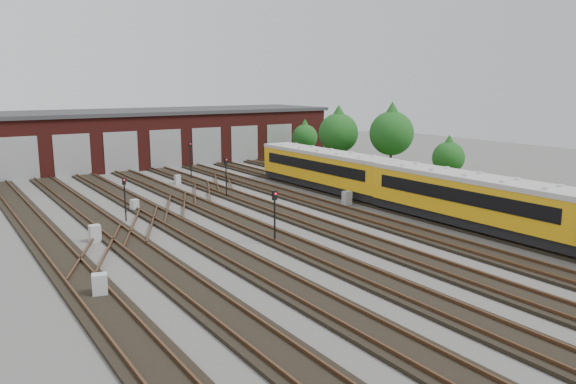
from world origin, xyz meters
TOP-DOWN VIEW (x-y plane):
  - ground at (0.00, 0.00)m, footprint 120.00×120.00m
  - track_network at (-0.17, 0.59)m, footprint 30.40×70.00m
  - maintenance_shed at (-0.01, 39.97)m, footprint 51.00×12.50m
  - grass_verge at (19.00, 10.00)m, footprint 8.00×55.00m
  - metro_train at (10.00, -2.07)m, footprint 3.02×47.88m
  - signal_mast_0 at (-2.67, 1.94)m, footprint 0.28×0.27m
  - signal_mast_1 at (-8.32, 12.56)m, footprint 0.25×0.23m
  - signal_mast_2 at (2.45, 25.92)m, footprint 0.28×0.27m
  - signal_mast_3 at (1.14, 15.68)m, footprint 0.28×0.26m
  - relay_cabinet_0 at (-13.73, -0.98)m, footprint 0.79×0.71m
  - relay_cabinet_1 at (-11.52, 8.36)m, footprint 0.66×0.56m
  - relay_cabinet_2 at (-6.85, 15.15)m, footprint 0.66×0.61m
  - relay_cabinet_3 at (0.35, 24.34)m, footprint 0.55×0.47m
  - relay_cabinet_4 at (7.97, 8.22)m, footprint 0.69×0.59m
  - tree_0 at (18.59, 22.83)m, footprint 4.34×4.34m
  - tree_1 at (19.70, 30.83)m, footprint 3.13×3.13m
  - tree_2 at (21.35, 17.43)m, footprint 4.60×4.60m
  - tree_3 at (20.43, 8.95)m, footprint 2.94×2.94m
  - bush_0 at (18.75, 5.57)m, footprint 1.22×1.22m
  - bush_1 at (16.26, 20.57)m, footprint 1.22×1.22m
  - bush_2 at (18.99, 21.61)m, footprint 1.55×1.55m

SIDE VIEW (x-z plane):
  - ground at x=0.00m, z-range 0.00..0.00m
  - grass_verge at x=19.00m, z-range 0.00..0.05m
  - track_network at x=-0.17m, z-range -0.06..0.27m
  - relay_cabinet_3 at x=0.35m, z-range 0.00..0.87m
  - relay_cabinet_2 at x=-6.85m, z-range 0.00..0.91m
  - relay_cabinet_1 at x=-11.52m, z-range 0.00..1.05m
  - relay_cabinet_4 at x=7.97m, z-range 0.00..1.10m
  - relay_cabinet_0 at x=-13.73m, z-range 0.00..1.11m
  - bush_0 at x=18.75m, z-range 0.00..1.22m
  - bush_1 at x=16.26m, z-range 0.00..1.22m
  - bush_2 at x=18.99m, z-range 0.00..1.55m
  - signal_mast_1 at x=-8.32m, z-range 0.43..3.48m
  - metro_train at x=10.00m, z-range 0.37..3.64m
  - signal_mast_0 at x=-2.67m, z-range 0.47..3.73m
  - signal_mast_3 at x=1.14m, z-range 0.46..3.87m
  - signal_mast_2 at x=2.45m, z-range 0.51..4.27m
  - tree_3 at x=20.43m, z-range 0.69..5.57m
  - maintenance_shed at x=-0.01m, z-range 0.03..6.38m
  - tree_1 at x=19.70m, z-range 0.74..5.92m
  - tree_0 at x=18.59m, z-range 1.02..8.21m
  - tree_2 at x=21.35m, z-range 1.09..8.70m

